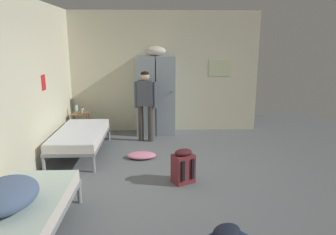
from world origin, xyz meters
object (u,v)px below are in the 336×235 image
object	(u,v)px
bed_left_rear	(80,136)
water_bottle	(77,109)
bed_left_front	(19,213)
lotion_bottle	(83,111)
bedding_heap	(6,195)
locker_bank	(156,94)
person_traveler	(145,100)
backpack_maroon	(183,167)
clothes_pile_pink	(142,155)
shelf_unit	(81,123)

from	to	relation	value
bed_left_rear	water_bottle	size ratio (longest dim) A/B	8.76
bed_left_front	lotion_bottle	distance (m)	4.03
bedding_heap	water_bottle	size ratio (longest dim) A/B	3.66
locker_bank	person_traveler	size ratio (longest dim) A/B	1.33
bedding_heap	backpack_maroon	size ratio (longest dim) A/B	1.44
clothes_pile_pink	water_bottle	bearing A→B (deg)	136.69
bedding_heap	backpack_maroon	bearing A→B (deg)	39.14
bedding_heap	water_bottle	bearing A→B (deg)	93.50
shelf_unit	person_traveler	world-z (taller)	person_traveler
bedding_heap	lotion_bottle	distance (m)	4.10
person_traveler	clothes_pile_pink	world-z (taller)	person_traveler
locker_bank	bed_left_front	xyz separation A→B (m)	(-1.49, -4.31, -0.59)
locker_bank	bed_left_front	world-z (taller)	locker_bank
bed_left_rear	bed_left_front	bearing A→B (deg)	-90.00
locker_bank	person_traveler	bearing A→B (deg)	-111.00
shelf_unit	clothes_pile_pink	world-z (taller)	shelf_unit
bedding_heap	lotion_bottle	size ratio (longest dim) A/B	5.06
bed_left_front	backpack_maroon	size ratio (longest dim) A/B	3.45
bed_left_front	lotion_bottle	bearing A→B (deg)	92.57
shelf_unit	bed_left_rear	xyz separation A→B (m)	(0.25, -1.15, 0.04)
shelf_unit	bedding_heap	world-z (taller)	bedding_heap
locker_bank	backpack_maroon	distance (m)	2.90
lotion_bottle	clothes_pile_pink	bearing A→B (deg)	-45.05
locker_bank	water_bottle	bearing A→B (deg)	-172.73
locker_bank	person_traveler	world-z (taller)	locker_bank
bedding_heap	lotion_bottle	xyz separation A→B (m)	(-0.10, 4.09, 0.00)
locker_bank	person_traveler	distance (m)	0.64
bed_left_front	person_traveler	distance (m)	3.96
bedding_heap	person_traveler	size ratio (longest dim) A/B	0.51
shelf_unit	bed_left_front	xyz separation A→B (m)	(0.25, -4.06, 0.04)
bedding_heap	person_traveler	world-z (taller)	person_traveler
bed_left_rear	lotion_bottle	distance (m)	1.16
shelf_unit	lotion_bottle	xyz separation A→B (m)	(0.07, -0.04, 0.29)
person_traveler	locker_bank	bearing A→B (deg)	69.00
bed_left_front	clothes_pile_pink	size ratio (longest dim) A/B	3.44
lotion_bottle	shelf_unit	bearing A→B (deg)	150.26
bed_left_rear	lotion_bottle	size ratio (longest dim) A/B	12.10
locker_bank	person_traveler	xyz separation A→B (m)	(-0.23, -0.59, -0.03)
bed_left_rear	bedding_heap	bearing A→B (deg)	-91.45
water_bottle	backpack_maroon	xyz separation A→B (m)	(2.23, -2.55, -0.41)
locker_bank	backpack_maroon	size ratio (longest dim) A/B	3.76
bed_left_front	person_traveler	bearing A→B (deg)	71.28
water_bottle	locker_bank	bearing A→B (deg)	7.27
locker_bank	bed_left_rear	world-z (taller)	locker_bank
shelf_unit	bed_left_front	distance (m)	4.07
bed_left_rear	backpack_maroon	distance (m)	2.35
person_traveler	backpack_maroon	xyz separation A→B (m)	(0.64, -2.18, -0.68)
bed_left_front	water_bottle	size ratio (longest dim) A/B	8.76
shelf_unit	bedding_heap	distance (m)	4.15
bed_left_front	backpack_maroon	distance (m)	2.44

